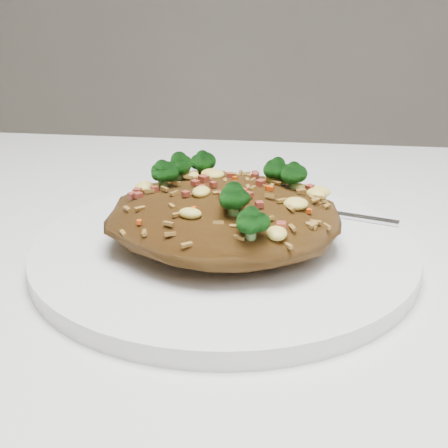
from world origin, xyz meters
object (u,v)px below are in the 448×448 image
at_px(plate, 224,250).
at_px(fork, 312,210).
at_px(fried_rice, 224,207).
at_px(dining_table, 132,393).

bearing_deg(plate, fork, 46.47).
xyz_separation_m(plate, fork, (0.07, 0.07, 0.01)).
bearing_deg(fork, fried_rice, -117.12).
xyz_separation_m(plate, fried_rice, (0.00, 0.00, 0.04)).
relative_size(dining_table, fried_rice, 6.82).
height_order(dining_table, plate, plate).
distance_m(plate, fried_rice, 0.04).
bearing_deg(fried_rice, plate, -96.86).
distance_m(dining_table, plate, 0.13).
height_order(dining_table, fried_rice, fried_rice).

